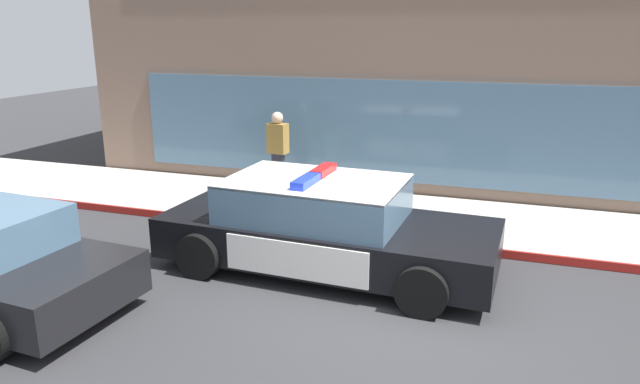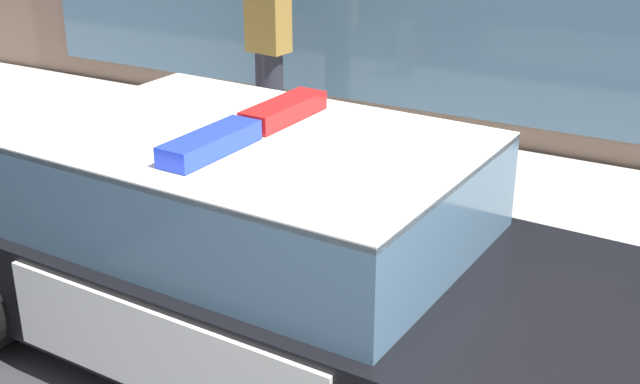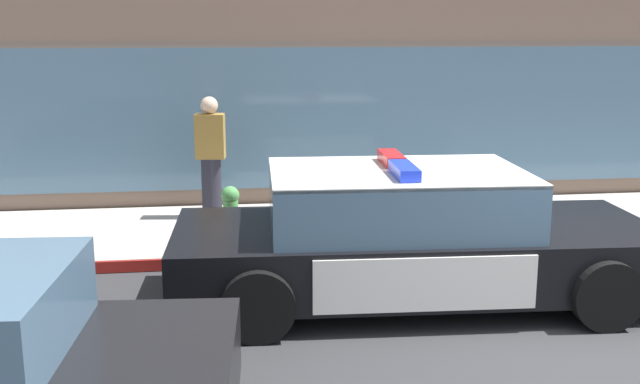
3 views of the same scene
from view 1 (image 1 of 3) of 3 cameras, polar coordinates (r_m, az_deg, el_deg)
The scene contains 7 objects.
ground at distance 7.62m, azimuth 8.50°, elevation -11.75°, with size 48.00×48.00×0.00m, color #303033.
sidewalk at distance 10.93m, azimuth 11.95°, elevation -2.80°, with size 48.00×2.65×0.15m, color #B2ADA3.
curb_red_paint at distance 9.68m, azimuth 10.98°, elevation -5.23°, with size 28.80×0.04×0.14m, color maroon.
storefront_building at distance 16.16m, azimuth 18.55°, elevation 16.12°, with size 18.80×9.04×7.59m.
police_cruiser at distance 8.59m, azimuth 0.35°, elevation -3.37°, with size 5.01×2.33×1.49m.
fire_hydrant at distance 10.90m, azimuth -5.64°, elevation -0.22°, with size 0.34×0.39×0.73m.
pedestrian_on_sidewalk at distance 12.08m, azimuth -4.17°, elevation 3.91°, with size 0.43×0.31×1.71m.
Camera 1 is at (1.08, -6.68, 3.52)m, focal length 32.41 mm.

